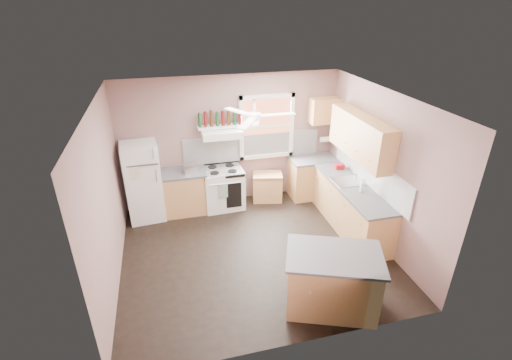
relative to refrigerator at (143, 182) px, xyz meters
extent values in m
plane|color=black|center=(1.82, -1.66, -0.79)|extent=(4.50, 4.50, 0.00)
plane|color=white|center=(1.82, -1.66, 1.91)|extent=(4.50, 4.50, 0.00)
cube|color=#80605C|center=(1.82, 0.37, 0.56)|extent=(4.50, 0.05, 2.70)
cube|color=#80605C|center=(4.10, -1.66, 0.56)|extent=(0.05, 4.00, 2.70)
cube|color=#80605C|center=(-0.45, -1.66, 0.56)|extent=(0.05, 4.00, 2.70)
cube|color=white|center=(2.27, 0.33, 0.39)|extent=(2.90, 0.03, 0.55)
cube|color=white|center=(4.06, -1.36, 0.39)|extent=(0.03, 2.60, 0.55)
cube|color=brown|center=(2.57, 0.32, 0.81)|extent=(1.00, 0.02, 1.20)
cube|color=white|center=(2.57, 0.30, 0.81)|extent=(1.16, 0.07, 1.36)
cube|color=white|center=(0.00, 0.00, 0.00)|extent=(0.72, 0.70, 1.57)
cube|color=tan|center=(0.76, 0.04, -0.36)|extent=(0.90, 0.60, 0.86)
cube|color=#4C4C4F|center=(0.76, 0.04, 0.09)|extent=(0.92, 0.62, 0.04)
cube|color=silver|center=(0.92, -0.03, 0.20)|extent=(0.32, 0.24, 0.18)
cube|color=white|center=(1.57, 0.04, -0.36)|extent=(0.84, 0.67, 0.86)
cube|color=white|center=(1.59, 0.09, 0.83)|extent=(0.78, 0.50, 0.14)
cube|color=white|center=(1.59, 0.21, 0.93)|extent=(0.90, 0.26, 0.03)
cube|color=tan|center=(2.54, 0.09, -0.48)|extent=(0.69, 0.53, 0.62)
cube|color=tan|center=(3.57, 0.04, -0.36)|extent=(1.00, 0.60, 0.86)
cube|color=tan|center=(3.77, -1.36, -0.36)|extent=(0.60, 2.20, 0.86)
cube|color=#4C4C4F|center=(3.57, 0.04, 0.09)|extent=(1.02, 0.62, 0.04)
cube|color=#4C4C4F|center=(3.76, -1.36, 0.09)|extent=(0.62, 2.22, 0.04)
cube|color=silver|center=(3.76, -1.16, 0.11)|extent=(0.55, 0.45, 0.03)
cylinder|color=silver|center=(3.92, -1.16, 0.18)|extent=(0.03, 0.03, 0.14)
cube|color=tan|center=(3.90, -1.16, 0.99)|extent=(0.33, 1.80, 0.76)
cube|color=tan|center=(3.77, 0.17, 1.11)|extent=(0.60, 0.33, 0.52)
cylinder|color=white|center=(3.89, 0.20, 0.46)|extent=(0.26, 0.12, 0.12)
cube|color=tan|center=(2.57, -3.14, -0.36)|extent=(1.42, 1.17, 0.86)
cube|color=#4C4C4F|center=(2.57, -3.14, 0.09)|extent=(1.52, 1.26, 0.04)
cylinder|color=white|center=(1.82, -1.66, 1.66)|extent=(0.20, 0.20, 0.08)
imported|color=silver|center=(3.82, -1.59, 0.23)|extent=(0.13, 0.13, 0.24)
cube|color=#B50F16|center=(3.86, -0.58, 0.16)|extent=(0.19, 0.13, 0.10)
cylinder|color=#143819|center=(1.19, 0.21, 1.08)|extent=(0.06, 0.06, 0.27)
cylinder|color=#590F0F|center=(1.31, 0.21, 1.09)|extent=(0.06, 0.06, 0.29)
cylinder|color=#3F230F|center=(1.42, 0.21, 1.10)|extent=(0.06, 0.06, 0.31)
cylinder|color=#143819|center=(1.53, 0.21, 1.08)|extent=(0.06, 0.06, 0.27)
cylinder|color=#590F0F|center=(1.65, 0.21, 1.09)|extent=(0.06, 0.06, 0.29)
cylinder|color=#3F230F|center=(1.76, 0.21, 1.10)|extent=(0.06, 0.06, 0.31)
cylinder|color=#143819|center=(1.88, 0.21, 1.08)|extent=(0.06, 0.06, 0.27)
cylinder|color=#590F0F|center=(1.99, 0.21, 1.09)|extent=(0.06, 0.06, 0.29)
camera|label=1|loc=(0.55, -6.78, 3.24)|focal=26.00mm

